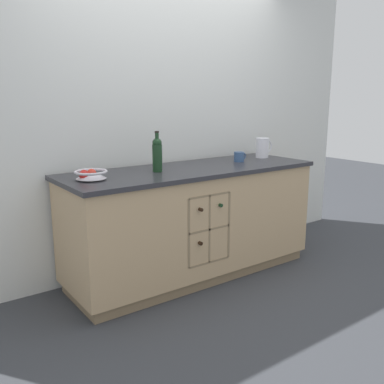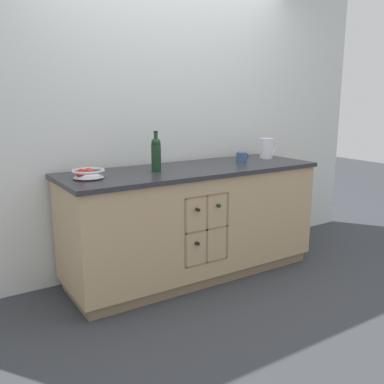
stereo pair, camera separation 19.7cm
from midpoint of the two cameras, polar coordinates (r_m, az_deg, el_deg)
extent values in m
plane|color=#383A3F|center=(3.75, -1.53, -10.77)|extent=(14.00, 14.00, 0.00)
cube|color=silver|center=(3.79, -5.23, 9.37)|extent=(4.52, 0.06, 2.55)
cube|color=#8B7354|center=(3.73, -1.54, -10.13)|extent=(2.06, 0.62, 0.09)
cube|color=tan|center=(3.58, -1.58, -3.60)|extent=(2.12, 0.68, 0.79)
cube|color=#2D2D33|center=(3.49, -1.62, 2.95)|extent=(2.16, 0.72, 0.03)
cube|color=#8B7354|center=(3.34, -0.41, -4.61)|extent=(0.39, 0.01, 0.53)
cube|color=#8B7354|center=(3.20, -2.71, -5.44)|extent=(0.02, 0.10, 0.53)
cube|color=#8B7354|center=(3.41, 2.76, -4.25)|extent=(0.02, 0.10, 0.53)
cube|color=#8B7354|center=(3.39, 0.12, -9.13)|extent=(0.39, 0.10, 0.02)
cube|color=#8B7354|center=(3.30, 0.12, -4.83)|extent=(0.39, 0.10, 0.02)
cube|color=#8B7354|center=(3.23, 0.12, -0.31)|extent=(0.39, 0.10, 0.02)
cube|color=#8B7354|center=(3.30, 0.12, -4.83)|extent=(0.02, 0.10, 0.53)
cylinder|color=black|center=(3.37, -2.43, -6.04)|extent=(0.08, 0.21, 0.08)
cylinder|color=black|center=(3.25, -0.96, -6.73)|extent=(0.03, 0.09, 0.03)
cylinder|color=black|center=(3.27, -2.18, -1.81)|extent=(0.07, 0.18, 0.07)
cylinder|color=black|center=(3.17, -0.86, -2.29)|extent=(0.03, 0.08, 0.03)
cylinder|color=#19381E|center=(3.39, 0.44, -1.25)|extent=(0.07, 0.19, 0.07)
cylinder|color=#19381E|center=(3.28, 1.82, -1.70)|extent=(0.03, 0.08, 0.03)
cylinder|color=silver|center=(3.08, -15.06, 1.66)|extent=(0.10, 0.10, 0.01)
cone|color=silver|center=(3.08, -15.10, 2.26)|extent=(0.21, 0.21, 0.06)
torus|color=silver|center=(3.07, -15.12, 2.61)|extent=(0.23, 0.23, 0.02)
sphere|color=red|center=(3.08, -15.02, 2.34)|extent=(0.07, 0.07, 0.07)
sphere|color=red|center=(3.05, -16.01, 2.21)|extent=(0.07, 0.07, 0.07)
cylinder|color=white|center=(4.09, 7.99, 5.85)|extent=(0.12, 0.12, 0.19)
torus|color=white|center=(4.08, 8.03, 7.10)|extent=(0.13, 0.13, 0.01)
torus|color=white|center=(4.14, 8.63, 6.03)|extent=(0.12, 0.01, 0.12)
cylinder|color=#385684|center=(3.82, 4.81, 4.69)|extent=(0.09, 0.09, 0.09)
torus|color=#385684|center=(3.85, 5.35, 4.77)|extent=(0.07, 0.01, 0.07)
cylinder|color=#19381E|center=(3.31, -6.36, 4.49)|extent=(0.08, 0.08, 0.21)
sphere|color=#19381E|center=(3.29, -6.41, 6.53)|extent=(0.07, 0.07, 0.07)
cylinder|color=#19381E|center=(3.29, -6.42, 7.08)|extent=(0.03, 0.03, 0.09)
cylinder|color=black|center=(3.28, -6.45, 7.97)|extent=(0.03, 0.03, 0.01)
camera|label=1|loc=(0.10, -91.60, -0.36)|focal=40.00mm
camera|label=2|loc=(0.10, 88.40, 0.36)|focal=40.00mm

